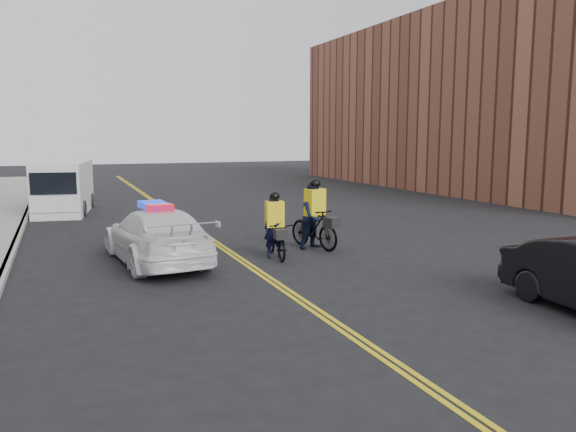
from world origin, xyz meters
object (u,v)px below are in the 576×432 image
at_px(cyclist_near, 275,235).
at_px(cyclist_far, 315,221).
at_px(cargo_van, 64,188).
at_px(police_cruiser, 156,236).

relative_size(cyclist_near, cyclist_far, 0.90).
xyz_separation_m(cyclist_near, cyclist_far, (1.61, 0.76, 0.20)).
height_order(cargo_van, cyclist_far, cargo_van).
height_order(cargo_van, cyclist_near, cargo_van).
relative_size(cargo_van, cyclist_far, 2.54).
height_order(police_cruiser, cyclist_near, cyclist_near).
height_order(cyclist_near, cyclist_far, cyclist_far).
distance_m(cargo_van, cyclist_near, 13.57).
bearing_deg(cargo_van, cyclist_far, -50.05).
bearing_deg(cyclist_near, cyclist_far, 32.32).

